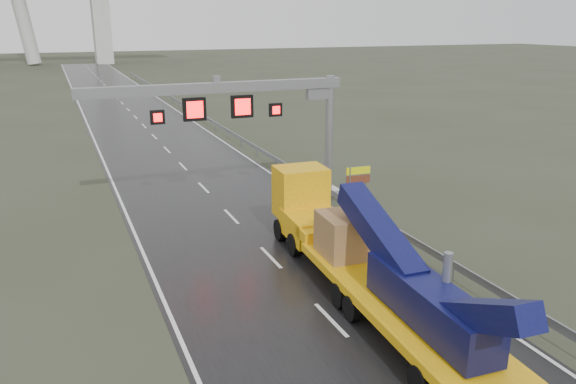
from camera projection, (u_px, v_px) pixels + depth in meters
name	position (u px, v px, depth m)	size (l,w,h in m)	color
ground	(392.00, 384.00, 16.54)	(400.00, 400.00, 0.00)	#2E3223
road	(154.00, 137.00, 51.82)	(11.00, 200.00, 0.02)	black
guardrail	(252.00, 145.00, 45.05)	(0.20, 140.00, 1.40)	gray
sign_gantry	(254.00, 107.00, 31.55)	(14.90, 1.20, 7.42)	silver
heavy_haul_truck	(360.00, 254.00, 21.68)	(3.63, 18.23, 4.25)	yellow
exit_sign_pair	(358.00, 179.00, 31.62)	(1.45, 0.18, 2.48)	gray
striped_barrier	(319.00, 188.00, 34.03)	(0.65, 0.35, 1.11)	red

